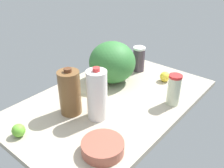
# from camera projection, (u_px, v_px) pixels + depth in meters

# --- Properties ---
(countertop) EXTENTS (1.20, 0.76, 0.03)m
(countertop) POSITION_uv_depth(u_px,v_px,m) (112.00, 101.00, 1.44)
(countertop) COLOR #AEA38E
(countertop) RESTS_ON ground
(chocolate_milk_jug) EXTENTS (0.11, 0.11, 0.25)m
(chocolate_milk_jug) POSITION_uv_depth(u_px,v_px,m) (70.00, 92.00, 1.27)
(chocolate_milk_jug) COLOR brown
(chocolate_milk_jug) RESTS_ON countertop
(tumbler_cup) EXTENTS (0.07, 0.07, 0.18)m
(tumbler_cup) POSITION_uv_depth(u_px,v_px,m) (174.00, 90.00, 1.35)
(tumbler_cup) COLOR beige
(tumbler_cup) RESTS_ON countertop
(shaker_bottle) EXTENTS (0.08, 0.08, 0.17)m
(shaker_bottle) POSITION_uv_depth(u_px,v_px,m) (139.00, 59.00, 1.73)
(shaker_bottle) COLOR #3F343F
(shaker_bottle) RESTS_ON countertop
(mixing_bowl) EXTENTS (0.18, 0.18, 0.05)m
(mixing_bowl) POSITION_uv_depth(u_px,v_px,m) (103.00, 147.00, 1.06)
(mixing_bowl) COLOR #9E5241
(mixing_bowl) RESTS_ON countertop
(milk_jug) EXTENTS (0.10, 0.10, 0.28)m
(milk_jug) POSITION_uv_depth(u_px,v_px,m) (97.00, 95.00, 1.23)
(milk_jug) COLOR white
(milk_jug) RESTS_ON countertop
(watermelon) EXTENTS (0.29, 0.29, 0.26)m
(watermelon) POSITION_uv_depth(u_px,v_px,m) (112.00, 62.00, 1.57)
(watermelon) COLOR #327335
(watermelon) RESTS_ON countertop
(lemon_loose) EXTENTS (0.07, 0.07, 0.07)m
(lemon_loose) POSITION_uv_depth(u_px,v_px,m) (165.00, 77.00, 1.61)
(lemon_loose) COLOR yellow
(lemon_loose) RESTS_ON countertop
(lime_beside_bowl) EXTENTS (0.06, 0.06, 0.06)m
(lime_beside_bowl) POSITION_uv_depth(u_px,v_px,m) (19.00, 130.00, 1.14)
(lime_beside_bowl) COLOR #65B534
(lime_beside_bowl) RESTS_ON countertop
(lemon_near_front) EXTENTS (0.08, 0.08, 0.08)m
(lemon_near_front) POSITION_uv_depth(u_px,v_px,m) (74.00, 90.00, 1.45)
(lemon_near_front) COLOR yellow
(lemon_near_front) RESTS_ON countertop
(orange_far_back) EXTENTS (0.07, 0.07, 0.07)m
(orange_far_back) POSITION_uv_depth(u_px,v_px,m) (72.00, 79.00, 1.57)
(orange_far_back) COLOR orange
(orange_far_back) RESTS_ON countertop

